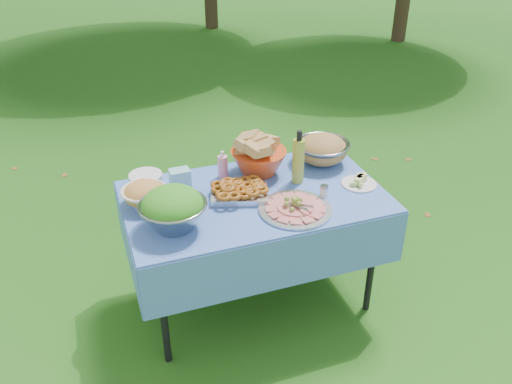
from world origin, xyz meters
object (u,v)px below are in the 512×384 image
picnic_table (255,250)px  charcuterie_platter (295,203)px  pasta_bowl_steel (322,149)px  oil_bottle (298,157)px  salad_bowl (173,209)px  bread_bowl (259,156)px  plate_stack (146,180)px

picnic_table → charcuterie_platter: size_ratio=3.67×
pasta_bowl_steel → oil_bottle: oil_bottle is taller
picnic_table → charcuterie_platter: bearing=-54.9°
salad_bowl → oil_bottle: oil_bottle is taller
salad_bowl → oil_bottle: size_ratio=1.07×
charcuterie_platter → oil_bottle: size_ratio=1.23×
picnic_table → salad_bowl: size_ratio=4.23×
pasta_bowl_steel → oil_bottle: 0.31m
oil_bottle → salad_bowl: bearing=-163.4°
picnic_table → bread_bowl: size_ratio=4.33×
charcuterie_platter → plate_stack: bearing=142.6°
charcuterie_platter → picnic_table: bearing=125.1°
pasta_bowl_steel → oil_bottle: (-0.24, -0.18, 0.07)m
picnic_table → salad_bowl: salad_bowl is taller
picnic_table → charcuterie_platter: 0.50m
bread_bowl → charcuterie_platter: 0.48m
plate_stack → bread_bowl: size_ratio=0.58×
picnic_table → oil_bottle: 0.62m
bread_bowl → oil_bottle: 0.26m
salad_bowl → charcuterie_platter: 0.66m
bread_bowl → salad_bowl: bearing=-145.8°
salad_bowl → plate_stack: bearing=97.3°
bread_bowl → oil_bottle: oil_bottle is taller
pasta_bowl_steel → charcuterie_platter: (-0.38, -0.47, -0.05)m
bread_bowl → pasta_bowl_steel: bearing=-0.2°
bread_bowl → picnic_table: bearing=-114.6°
pasta_bowl_steel → charcuterie_platter: 0.61m
plate_stack → bread_bowl: bearing=-6.1°
pasta_bowl_steel → charcuterie_platter: pasta_bowl_steel is taller
picnic_table → plate_stack: size_ratio=7.52×
bread_bowl → charcuterie_platter: (0.04, -0.47, -0.07)m
charcuterie_platter → pasta_bowl_steel: bearing=51.1°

